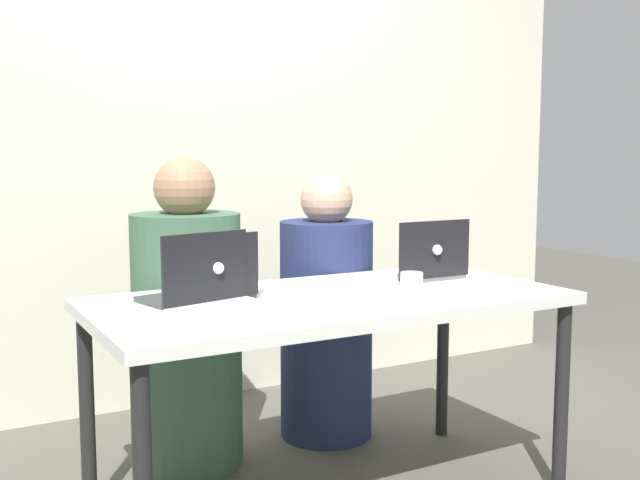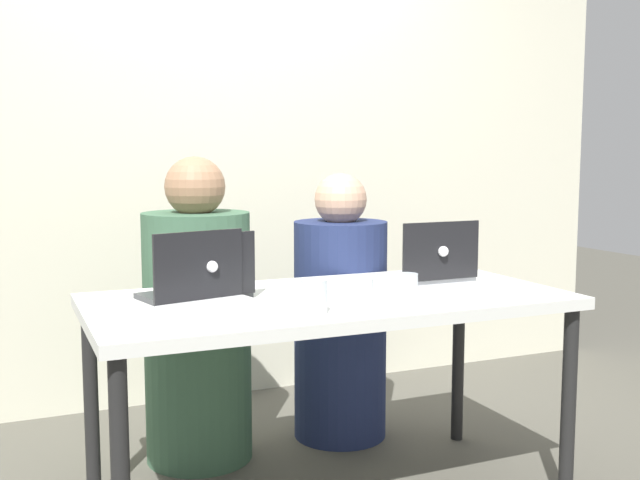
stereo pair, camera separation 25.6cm
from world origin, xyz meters
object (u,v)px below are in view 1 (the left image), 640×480
(person_on_right, at_px, (326,320))
(laptop_front_left, at_px, (221,295))
(laptop_back_right, at_px, (422,267))
(water_glass_left, at_px, (326,299))
(water_glass_center, at_px, (369,294))
(person_on_left, at_px, (187,330))
(water_glass_right, at_px, (412,289))
(laptop_back_left, at_px, (203,287))

(person_on_right, bearing_deg, laptop_front_left, 57.71)
(person_on_right, height_order, laptop_back_right, person_on_right)
(laptop_back_right, relative_size, water_glass_left, 3.11)
(laptop_front_left, relative_size, water_glass_left, 3.47)
(laptop_back_right, relative_size, water_glass_center, 3.51)
(person_on_left, xyz_separation_m, water_glass_right, (0.48, -0.81, 0.25))
(person_on_left, xyz_separation_m, laptop_back_left, (-0.11, -0.48, 0.25))
(laptop_front_left, relative_size, laptop_back_right, 1.11)
(person_on_left, xyz_separation_m, person_on_right, (0.62, 0.00, -0.03))
(laptop_back_right, bearing_deg, person_on_left, -32.10)
(water_glass_left, bearing_deg, water_glass_center, 10.97)
(water_glass_right, bearing_deg, laptop_front_left, 164.82)
(water_glass_right, bearing_deg, laptop_back_right, 49.11)
(laptop_back_right, distance_m, laptop_back_left, 0.88)
(laptop_front_left, bearing_deg, person_on_right, 27.36)
(person_on_left, distance_m, water_glass_right, 0.97)
(water_glass_left, bearing_deg, laptop_back_right, 30.14)
(person_on_left, bearing_deg, laptop_front_left, 72.22)
(person_on_right, height_order, laptop_front_left, person_on_right)
(water_glass_left, xyz_separation_m, water_glass_right, (0.33, 0.02, -0.00))
(person_on_right, xyz_separation_m, laptop_back_right, (0.15, -0.47, 0.28))
(laptop_back_right, xyz_separation_m, laptop_back_left, (-0.88, -0.01, -0.00))
(laptop_back_right, bearing_deg, water_glass_left, 29.35)
(laptop_front_left, relative_size, water_glass_right, 3.67)
(person_on_right, relative_size, water_glass_right, 11.61)
(laptop_front_left, xyz_separation_m, laptop_back_right, (0.88, 0.18, -0.00))
(person_on_left, relative_size, laptop_front_left, 3.36)
(laptop_front_left, relative_size, water_glass_center, 3.90)
(person_on_right, height_order, laptop_back_left, person_on_right)
(person_on_right, distance_m, laptop_back_left, 0.92)
(laptop_back_left, height_order, water_glass_right, laptop_back_left)
(laptop_front_left, xyz_separation_m, water_glass_left, (0.26, -0.18, -0.01))
(person_on_right, distance_m, water_glass_right, 0.86)
(laptop_back_left, bearing_deg, water_glass_left, 113.56)
(laptop_back_left, bearing_deg, water_glass_right, 137.59)
(water_glass_right, bearing_deg, person_on_right, 79.94)
(person_on_left, relative_size, water_glass_left, 11.63)
(water_glass_right, bearing_deg, person_on_left, 120.59)
(person_on_left, relative_size, water_glass_center, 13.09)
(laptop_back_left, xyz_separation_m, water_glass_left, (0.26, -0.35, -0.00))
(laptop_front_left, bearing_deg, water_glass_left, -48.54)
(person_on_right, relative_size, laptop_back_left, 3.04)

